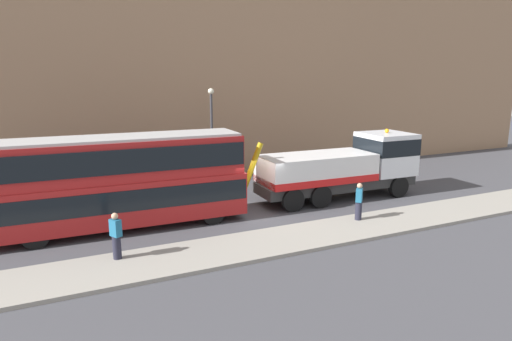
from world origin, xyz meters
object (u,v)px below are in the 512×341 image
object	(u,v)px
pedestrian_onlooker	(116,236)
double_decker_bus	(118,179)
recovery_tow_truck	(345,166)
street_lamp	(212,127)
pedestrian_bystander	(359,202)

from	to	relation	value
pedestrian_onlooker	double_decker_bus	bearing A→B (deg)	51.78
recovery_tow_truck	double_decker_bus	world-z (taller)	double_decker_bus
double_decker_bus	street_lamp	size ratio (longest dim) A/B	1.90
recovery_tow_truck	pedestrian_onlooker	bearing A→B (deg)	-162.25
recovery_tow_truck	street_lamp	distance (m)	8.44
recovery_tow_truck	pedestrian_onlooker	xyz separation A→B (m)	(-12.50, -3.68, -0.77)
double_decker_bus	pedestrian_bystander	size ratio (longest dim) A/B	6.49
recovery_tow_truck	double_decker_bus	bearing A→B (deg)	-178.71
recovery_tow_truck	street_lamp	size ratio (longest dim) A/B	1.74
recovery_tow_truck	street_lamp	bearing A→B (deg)	132.29
pedestrian_onlooker	pedestrian_bystander	xyz separation A→B (m)	(10.56, -0.10, 0.00)
double_decker_bus	street_lamp	world-z (taller)	street_lamp
pedestrian_bystander	double_decker_bus	bearing A→B (deg)	24.54
recovery_tow_truck	pedestrian_bystander	size ratio (longest dim) A/B	5.95
recovery_tow_truck	double_decker_bus	size ratio (longest dim) A/B	0.92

